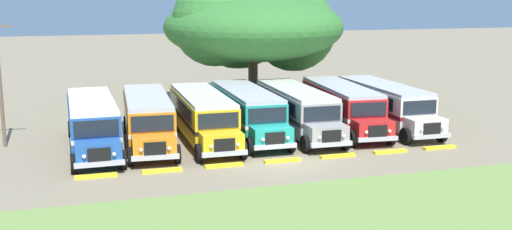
{
  "coord_description": "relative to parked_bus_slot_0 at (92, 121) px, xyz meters",
  "views": [
    {
      "loc": [
        -10.2,
        -28.66,
        8.58
      ],
      "look_at": [
        0.0,
        4.8,
        1.6
      ],
      "focal_mm": 42.06,
      "sensor_mm": 36.0,
      "label": 1
    }
  ],
  "objects": [
    {
      "name": "parked_bus_slot_6",
      "position": [
        18.78,
        0.37,
        0.0
      ],
      "size": [
        2.82,
        10.86,
        2.82
      ],
      "rotation": [
        0.0,
        0.0,
        -1.59
      ],
      "color": "silver",
      "rests_on": "ground_plane"
    },
    {
      "name": "broad_shade_tree",
      "position": [
        12.76,
        11.13,
        4.66
      ],
      "size": [
        14.32,
        15.61,
        10.29
      ],
      "color": "brown",
      "rests_on": "ground_plane"
    },
    {
      "name": "curb_wheelstop_4",
      "position": [
        12.55,
        -5.92,
        -1.51
      ],
      "size": [
        2.0,
        0.36,
        0.15
      ],
      "primitive_type": "cube",
      "color": "yellow",
      "rests_on": "ground_plane"
    },
    {
      "name": "curb_wheelstop_3",
      "position": [
        9.39,
        -5.92,
        -1.51
      ],
      "size": [
        2.0,
        0.36,
        0.15
      ],
      "primitive_type": "cube",
      "color": "yellow",
      "rests_on": "ground_plane"
    },
    {
      "name": "parked_bus_slot_3",
      "position": [
        9.38,
        0.76,
        0.0
      ],
      "size": [
        2.82,
        10.86,
        2.82
      ],
      "rotation": [
        0.0,
        0.0,
        -1.59
      ],
      "color": "teal",
      "rests_on": "ground_plane"
    },
    {
      "name": "curb_wheelstop_5",
      "position": [
        15.72,
        -5.92,
        -1.51
      ],
      "size": [
        2.0,
        0.36,
        0.15
      ],
      "primitive_type": "cube",
      "color": "yellow",
      "rests_on": "ground_plane"
    },
    {
      "name": "curb_wheelstop_1",
      "position": [
        3.06,
        -5.92,
        -1.51
      ],
      "size": [
        2.0,
        0.36,
        0.15
      ],
      "primitive_type": "cube",
      "color": "yellow",
      "rests_on": "ground_plane"
    },
    {
      "name": "utility_pole",
      "position": [
        -4.9,
        1.79,
        2.42
      ],
      "size": [
        1.8,
        0.2,
        7.5
      ],
      "color": "brown",
      "rests_on": "ground_plane"
    },
    {
      "name": "parked_bus_slot_1",
      "position": [
        3.16,
        0.4,
        0.0
      ],
      "size": [
        3.21,
        10.92,
        2.82
      ],
      "rotation": [
        0.0,
        0.0,
        -1.63
      ],
      "color": "orange",
      "rests_on": "ground_plane"
    },
    {
      "name": "foreground_grass_strip",
      "position": [
        9.39,
        -14.64,
        -1.58
      ],
      "size": [
        80.0,
        10.01,
        0.01
      ],
      "primitive_type": "cube",
      "color": "olive",
      "rests_on": "ground_plane"
    },
    {
      "name": "parked_bus_slot_0",
      "position": [
        0.0,
        0.0,
        0.0
      ],
      "size": [
        2.83,
        10.86,
        2.82
      ],
      "rotation": [
        0.0,
        0.0,
        -1.55
      ],
      "color": "#23519E",
      "rests_on": "ground_plane"
    },
    {
      "name": "parked_bus_slot_2",
      "position": [
        6.42,
        0.1,
        0.0
      ],
      "size": [
        2.82,
        10.86,
        2.82
      ],
      "rotation": [
        0.0,
        0.0,
        -1.59
      ],
      "color": "yellow",
      "rests_on": "ground_plane"
    },
    {
      "name": "curb_wheelstop_0",
      "position": [
        -0.11,
        -5.92,
        -1.51
      ],
      "size": [
        2.0,
        0.36,
        0.15
      ],
      "primitive_type": "cube",
      "color": "yellow",
      "rests_on": "ground_plane"
    },
    {
      "name": "parked_bus_slot_4",
      "position": [
        12.51,
        0.31,
        0.0
      ],
      "size": [
        2.89,
        10.86,
        2.82
      ],
      "rotation": [
        0.0,
        0.0,
        -1.59
      ],
      "color": "#9E9993",
      "rests_on": "ground_plane"
    },
    {
      "name": "curb_wheelstop_6",
      "position": [
        18.89,
        -5.92,
        -1.51
      ],
      "size": [
        2.0,
        0.36,
        0.15
      ],
      "primitive_type": "cube",
      "color": "yellow",
      "rests_on": "ground_plane"
    },
    {
      "name": "parked_bus_slot_5",
      "position": [
        15.84,
        0.66,
        0.0
      ],
      "size": [
        3.42,
        10.95,
        2.82
      ],
      "rotation": [
        0.0,
        0.0,
        -1.65
      ],
      "color": "red",
      "rests_on": "ground_plane"
    },
    {
      "name": "curb_wheelstop_2",
      "position": [
        6.22,
        -5.92,
        -1.51
      ],
      "size": [
        2.0,
        0.36,
        0.15
      ],
      "primitive_type": "cube",
      "color": "yellow",
      "rests_on": "ground_plane"
    },
    {
      "name": "ground_plane",
      "position": [
        9.39,
        -5.92,
        -1.58
      ],
      "size": [
        220.0,
        220.0,
        0.0
      ],
      "primitive_type": "plane",
      "color": "#84755B"
    }
  ]
}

